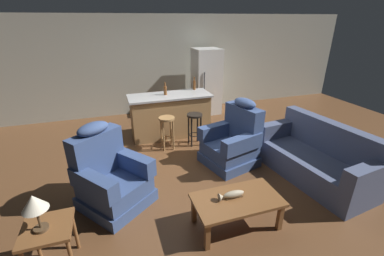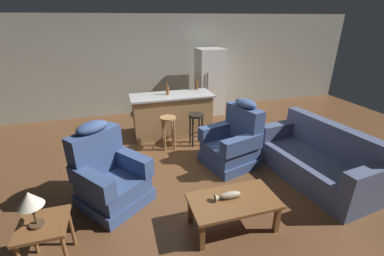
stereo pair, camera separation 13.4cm
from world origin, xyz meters
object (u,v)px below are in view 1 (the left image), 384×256
Objects in this scene: couch at (316,159)px; refrigerator at (206,82)px; recliner_near_island at (233,142)px; coffee_table at (237,202)px; bottle_tall_green at (165,90)px; bar_stool_right at (195,124)px; fish_figurine at (231,195)px; bar_stool_left at (167,127)px; table_lamp at (34,204)px; kitchen_island at (170,115)px; recliner_near_lamp at (110,177)px; bottle_short_amber at (194,85)px; end_table at (49,234)px.

refrigerator is at bearing -88.29° from couch.
coffee_table is at bearing 50.13° from recliner_near_island.
coffee_table is 3.98× the size of bottle_tall_green.
bar_stool_right is at bearing -80.91° from recliner_near_island.
coffee_table is at bearing -30.96° from fish_figurine.
bar_stool_right is at bearing -56.12° from bottle_tall_green.
refrigerator reaches higher than bar_stool_right.
bar_stool_left is at bearing -101.91° from bottle_tall_green.
fish_figurine is at bearing 149.04° from coffee_table.
refrigerator is 1.84m from bottle_tall_green.
recliner_near_island is at bearing -65.86° from bar_stool_right.
recliner_near_island reaches higher than fish_figurine.
fish_figurine is 0.50× the size of bar_stool_left.
kitchen_island is (2.05, 2.98, -0.39)m from table_lamp.
recliner_near_lamp reaches higher than kitchen_island.
fish_figurine is 0.28× the size of recliner_near_lamp.
bottle_short_amber is at bearing 50.12° from table_lamp.
bar_stool_left is 0.39× the size of refrigerator.
bottle_tall_green is at bearing 78.09° from bar_stool_left.
bottle_short_amber reaches higher than bar_stool_right.
end_table is 4.21m from bottle_short_amber.
end_table is at bearing -124.15° from kitchen_island.
bottle_short_amber is (0.54, 3.27, 0.70)m from coffee_table.
recliner_near_island is 1.76× the size of bar_stool_left.
recliner_near_island reaches higher than kitchen_island.
table_lamp is 3.64m from kitchen_island.
fish_figurine is 3.34m from bottle_short_amber.
kitchen_island reaches higher than end_table.
bar_stool_right reaches higher than end_table.
bottle_tall_green is (-0.45, 0.67, 0.58)m from bar_stool_right.
bar_stool_right is (0.32, 2.34, 0.01)m from fish_figurine.
bar_stool_right is (-1.52, 1.80, 0.13)m from couch.
bar_stool_right is 2.46× the size of bottle_tall_green.
couch is at bearing -40.41° from bar_stool_left.
bar_stool_right is 2.11m from refrigerator.
fish_figurine is 2.05m from end_table.
refrigerator reaches higher than coffee_table.
table_lamp is at bearing -179.85° from fish_figurine.
couch reaches higher than fish_figurine.
bottle_tall_green reaches higher than recliner_near_island.
recliner_near_island is at bearing 26.62° from table_lamp.
coffee_table is 2.22m from table_lamp.
recliner_near_lamp is (-3.26, 0.39, 0.08)m from couch.
recliner_near_island is 4.34× the size of bottle_tall_green.
bar_stool_right is at bearing 44.26° from table_lamp.
end_table is 0.41m from table_lamp.
bar_stool_left is at bearing 52.59° from end_table.
couch is 2.77m from bar_stool_left.
coffee_table is 1.62× the size of bar_stool_right.
coffee_table is 0.55× the size of couch.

